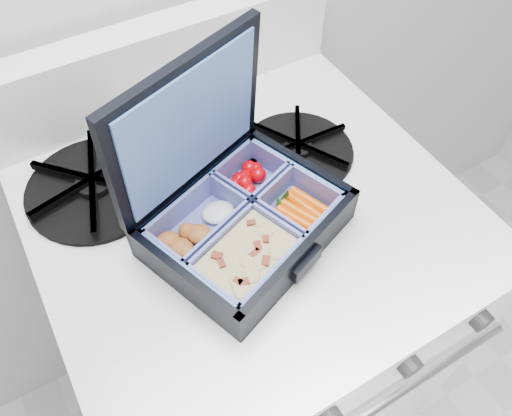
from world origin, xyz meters
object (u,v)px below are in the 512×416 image
bento_box (246,223)px  burner_grate (298,147)px  stove (248,329)px  fork (217,160)px

bento_box → burner_grate: bearing=13.7°
stove → burner_grate: bearing=19.5°
stove → bento_box: (-0.03, -0.05, 0.44)m
stove → burner_grate: burner_grate is taller
stove → fork: size_ratio=4.30×
fork → bento_box: bearing=-59.9°
burner_grate → fork: size_ratio=0.84×
stove → burner_grate: (0.11, 0.04, 0.42)m
stove → fork: 0.42m
bento_box → burner_grate: size_ratio=1.39×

